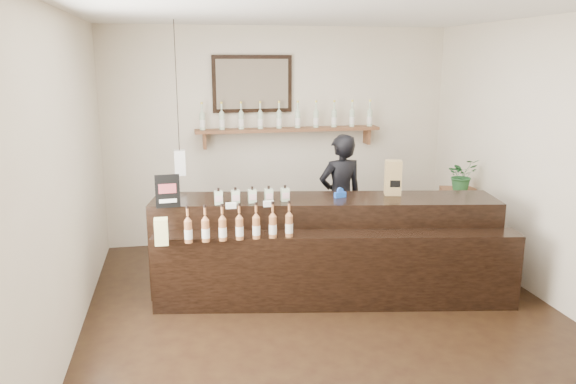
% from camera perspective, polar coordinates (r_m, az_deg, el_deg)
% --- Properties ---
extents(ground, '(5.00, 5.00, 0.00)m').
position_cam_1_polar(ground, '(5.46, 3.97, -12.57)').
color(ground, black).
rests_on(ground, ground).
extents(room_shell, '(5.00, 5.00, 5.00)m').
position_cam_1_polar(room_shell, '(4.96, 4.28, 5.42)').
color(room_shell, beige).
rests_on(room_shell, ground).
extents(back_wall_decor, '(2.66, 0.96, 1.69)m').
position_cam_1_polar(back_wall_decor, '(7.23, -2.00, 8.36)').
color(back_wall_decor, brown).
rests_on(back_wall_decor, ground).
extents(counter, '(3.60, 1.54, 1.16)m').
position_cam_1_polar(counter, '(5.83, 3.93, -5.92)').
color(counter, black).
rests_on(counter, ground).
extents(promo_sign, '(0.23, 0.04, 0.32)m').
position_cam_1_polar(promo_sign, '(5.49, -12.14, 0.07)').
color(promo_sign, black).
rests_on(promo_sign, counter).
extents(paper_bag, '(0.19, 0.16, 0.37)m').
position_cam_1_polar(paper_bag, '(5.99, 10.62, 1.44)').
color(paper_bag, '#977A49').
rests_on(paper_bag, counter).
extents(tape_dispenser, '(0.13, 0.08, 0.10)m').
position_cam_1_polar(tape_dispenser, '(5.83, 5.32, -0.17)').
color(tape_dispenser, blue).
rests_on(tape_dispenser, counter).
extents(side_cabinet, '(0.58, 0.68, 0.84)m').
position_cam_1_polar(side_cabinet, '(7.16, 16.90, -3.19)').
color(side_cabinet, brown).
rests_on(side_cabinet, ground).
extents(potted_plant, '(0.40, 0.36, 0.40)m').
position_cam_1_polar(potted_plant, '(7.01, 17.24, 1.67)').
color(potted_plant, '#255D2D').
rests_on(potted_plant, side_cabinet).
extents(shopkeeper, '(0.70, 0.52, 1.73)m').
position_cam_1_polar(shopkeeper, '(6.74, 5.36, 0.25)').
color(shopkeeper, black).
rests_on(shopkeeper, ground).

